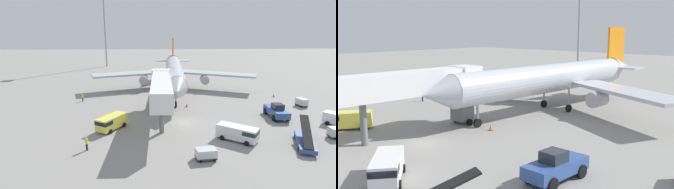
{
  "view_description": "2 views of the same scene",
  "coord_description": "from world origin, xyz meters",
  "views": [
    {
      "loc": [
        -4.6,
        -41.62,
        15.11
      ],
      "look_at": [
        -2.09,
        10.71,
        1.97
      ],
      "focal_mm": 28.82,
      "sensor_mm": 36.0,
      "label": 1
    },
    {
      "loc": [
        33.06,
        -22.16,
        11.9
      ],
      "look_at": [
        -0.68,
        13.43,
        3.44
      ],
      "focal_mm": 41.02,
      "sensor_mm": 36.0,
      "label": 2
    }
  ],
  "objects": [
    {
      "name": "jet_bridge",
      "position": [
        -3.64,
        1.4,
        5.51
      ],
      "size": [
        3.63,
        20.48,
        7.3
      ],
      "color": "silver",
      "rests_on": "ground"
    },
    {
      "name": "service_van_far_center",
      "position": [
        -11.36,
        -2.81,
        1.2
      ],
      "size": [
        4.44,
        5.48,
        2.1
      ],
      "color": "#E5DB4C",
      "rests_on": "ground"
    },
    {
      "name": "service_van_near_center",
      "position": [
        6.63,
        -7.82,
        1.17
      ],
      "size": [
        5.65,
        4.97,
        2.03
      ],
      "color": "silver",
      "rests_on": "ground"
    },
    {
      "name": "ground_crew_worker_foreground",
      "position": [
        -19.82,
        13.56,
        0.87
      ],
      "size": [
        0.43,
        0.43,
        1.65
      ],
      "color": "#1E2333",
      "rests_on": "ground"
    },
    {
      "name": "pushback_tug",
      "position": [
        16.08,
        1.43,
        1.17
      ],
      "size": [
        2.77,
        5.92,
        2.52
      ],
      "color": "#2D4C8E",
      "rests_on": "ground"
    },
    {
      "name": "ground_plane",
      "position": [
        0.0,
        0.0,
        0.0
      ],
      "size": [
        300.0,
        300.0,
        0.0
      ],
      "primitive_type": "plane",
      "color": "gray"
    },
    {
      "name": "airplane_at_gate",
      "position": [
        -0.02,
        22.97,
        4.77
      ],
      "size": [
        40.48,
        43.88,
        12.13
      ],
      "color": "#B7BCC6",
      "rests_on": "ground"
    },
    {
      "name": "safety_cone_bravo",
      "position": [
        1.48,
        8.52,
        0.36
      ],
      "size": [
        0.47,
        0.47,
        0.72
      ],
      "color": "black",
      "rests_on": "ground"
    }
  ]
}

